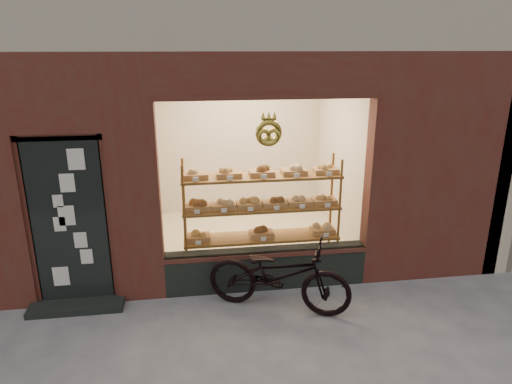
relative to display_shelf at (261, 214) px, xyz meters
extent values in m
cube|color=black|center=(0.00, -0.42, -0.62)|extent=(2.70, 0.25, 0.55)
cube|color=black|center=(-2.45, -0.49, 0.20)|extent=(0.90, 0.04, 2.15)
cube|color=black|center=(-2.45, -0.65, -0.86)|extent=(1.15, 0.35, 0.08)
torus|color=gold|center=(0.00, -0.53, 1.25)|extent=(0.33, 0.07, 0.33)
cube|color=#5D3615|center=(0.00, 0.00, -0.85)|extent=(2.20, 0.45, 0.04)
cube|color=#5D3615|center=(0.00, 0.00, -0.35)|extent=(2.20, 0.45, 0.03)
cube|color=#5D3615|center=(0.00, 0.00, 0.10)|extent=(2.20, 0.45, 0.04)
cube|color=#5D3615|center=(0.00, 0.00, 0.55)|extent=(2.20, 0.45, 0.04)
cylinder|color=#5D3615|center=(-1.07, -0.19, -0.05)|extent=(0.04, 0.04, 1.70)
cylinder|color=#5D3615|center=(1.07, -0.19, -0.05)|extent=(0.04, 0.04, 1.70)
cylinder|color=#5D3615|center=(-1.07, 0.20, -0.05)|extent=(0.04, 0.04, 1.70)
cylinder|color=#5D3615|center=(1.07, 0.20, -0.05)|extent=(0.04, 0.04, 1.70)
cube|color=#9A6039|center=(-0.90, 0.00, -0.30)|extent=(0.34, 0.24, 0.07)
sphere|color=tan|center=(-0.90, 0.00, -0.21)|extent=(0.11, 0.11, 0.11)
cube|color=silver|center=(-0.90, -0.18, -0.30)|extent=(0.07, 0.01, 0.05)
cube|color=#9A6039|center=(0.00, 0.00, -0.30)|extent=(0.34, 0.24, 0.07)
sphere|color=#4E2B12|center=(0.00, 0.00, -0.21)|extent=(0.11, 0.11, 0.11)
cube|color=silver|center=(0.00, -0.18, -0.30)|extent=(0.07, 0.01, 0.05)
cube|color=#9A6039|center=(0.90, 0.00, -0.30)|extent=(0.34, 0.24, 0.07)
sphere|color=tan|center=(0.90, 0.00, -0.21)|extent=(0.11, 0.11, 0.11)
cube|color=silver|center=(0.90, -0.18, -0.30)|extent=(0.08, 0.01, 0.05)
cube|color=#9A6039|center=(-0.90, 0.00, 0.15)|extent=(0.34, 0.24, 0.07)
sphere|color=#4E2B12|center=(-0.90, 0.00, 0.24)|extent=(0.11, 0.11, 0.11)
cube|color=silver|center=(-0.90, -0.18, 0.15)|extent=(0.07, 0.01, 0.06)
cube|color=#9A6039|center=(-0.54, 0.00, 0.15)|extent=(0.34, 0.24, 0.07)
sphere|color=tan|center=(-0.54, 0.00, 0.24)|extent=(0.11, 0.11, 0.11)
cube|color=silver|center=(-0.54, -0.18, 0.15)|extent=(0.08, 0.01, 0.06)
cube|color=#9A6039|center=(-0.18, 0.00, 0.15)|extent=(0.34, 0.24, 0.07)
sphere|color=tan|center=(-0.18, 0.00, 0.24)|extent=(0.11, 0.11, 0.11)
cube|color=silver|center=(-0.18, -0.18, 0.15)|extent=(0.07, 0.01, 0.06)
cube|color=#9A6039|center=(0.18, 0.00, 0.15)|extent=(0.34, 0.24, 0.07)
sphere|color=#4E2B12|center=(0.18, 0.00, 0.24)|extent=(0.11, 0.11, 0.11)
cube|color=silver|center=(0.18, -0.18, 0.15)|extent=(0.07, 0.01, 0.06)
cube|color=#9A6039|center=(0.54, 0.00, 0.15)|extent=(0.34, 0.24, 0.07)
sphere|color=tan|center=(0.54, 0.00, 0.24)|extent=(0.11, 0.11, 0.11)
cube|color=silver|center=(0.54, -0.18, 0.15)|extent=(0.08, 0.01, 0.06)
cube|color=#9A6039|center=(0.90, 0.00, 0.15)|extent=(0.34, 0.24, 0.07)
sphere|color=tan|center=(0.90, 0.00, 0.24)|extent=(0.11, 0.11, 0.11)
cube|color=silver|center=(0.90, -0.18, 0.15)|extent=(0.08, 0.01, 0.06)
cube|color=#9A6039|center=(-0.90, 0.00, 0.60)|extent=(0.34, 0.24, 0.07)
sphere|color=tan|center=(-0.90, 0.00, 0.69)|extent=(0.11, 0.11, 0.11)
cube|color=silver|center=(-0.90, -0.18, 0.60)|extent=(0.07, 0.01, 0.06)
cube|color=#9A6039|center=(-0.45, 0.00, 0.60)|extent=(0.34, 0.24, 0.07)
sphere|color=tan|center=(-0.45, 0.00, 0.69)|extent=(0.11, 0.11, 0.11)
cube|color=silver|center=(-0.45, -0.18, 0.60)|extent=(0.07, 0.01, 0.06)
cube|color=#9A6039|center=(0.00, 0.00, 0.60)|extent=(0.34, 0.24, 0.07)
sphere|color=#4E2B12|center=(0.00, 0.00, 0.69)|extent=(0.11, 0.11, 0.11)
cube|color=silver|center=(0.00, -0.18, 0.60)|extent=(0.07, 0.01, 0.06)
cube|color=#9A6039|center=(0.45, 0.00, 0.60)|extent=(0.34, 0.24, 0.07)
sphere|color=tan|center=(0.45, 0.00, 0.69)|extent=(0.11, 0.11, 0.11)
cube|color=silver|center=(0.45, -0.18, 0.60)|extent=(0.07, 0.01, 0.06)
cube|color=#9A6039|center=(0.90, 0.00, 0.60)|extent=(0.34, 0.24, 0.07)
sphere|color=tan|center=(0.90, 0.00, 0.69)|extent=(0.11, 0.11, 0.11)
cube|color=silver|center=(0.90, -0.18, 0.60)|extent=(0.08, 0.01, 0.06)
imported|color=black|center=(0.06, -1.00, -0.43)|extent=(1.90, 1.28, 0.94)
camera|label=1|loc=(-0.95, -5.93, 2.27)|focal=32.00mm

